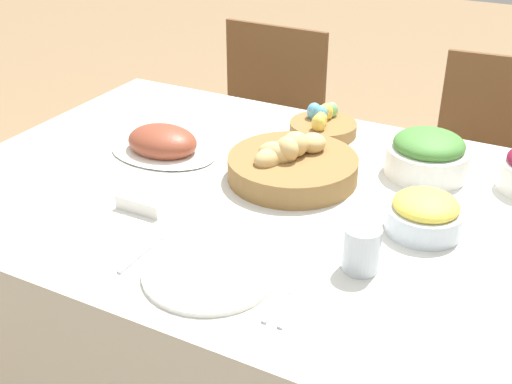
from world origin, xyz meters
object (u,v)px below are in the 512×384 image
object	(u,v)px
bread_basket	(292,165)
dinner_plate	(210,272)
pineapple_bowl	(425,214)
drinking_cup	(361,249)
egg_basket	(323,125)
knife	(284,297)
green_salad_bowl	(428,154)
chair_far_right	(490,186)
ham_platter	(163,144)
chair_far_left	(259,137)
butter_dish	(145,201)
spoon	(299,301)
fork	(144,252)

from	to	relation	value
bread_basket	dinner_plate	size ratio (longest dim) A/B	1.22
pineapple_bowl	drinking_cup	xyz separation A→B (m)	(-0.07, -0.19, 0.00)
egg_basket	knife	world-z (taller)	egg_basket
green_salad_bowl	dinner_plate	size ratio (longest dim) A/B	0.78
egg_basket	dinner_plate	distance (m)	0.72
pineapple_bowl	chair_far_right	bearing A→B (deg)	87.08
ham_platter	chair_far_right	bearing A→B (deg)	45.61
dinner_plate	green_salad_bowl	bearing A→B (deg)	67.31
ham_platter	chair_far_left	bearing A→B (deg)	98.25
dinner_plate	chair_far_right	bearing A→B (deg)	72.92
green_salad_bowl	butter_dish	world-z (taller)	green_salad_bowl
drinking_cup	butter_dish	distance (m)	0.51
chair_far_left	drinking_cup	distance (m)	1.30
chair_far_right	spoon	world-z (taller)	chair_far_right
pineapple_bowl	butter_dish	world-z (taller)	pineapple_bowl
chair_far_left	knife	bearing A→B (deg)	-59.21
chair_far_left	spoon	world-z (taller)	chair_far_left
butter_dish	fork	bearing A→B (deg)	-55.07
ham_platter	dinner_plate	distance (m)	0.56
chair_far_left	spoon	bearing A→B (deg)	-58.10
egg_basket	dinner_plate	size ratio (longest dim) A/B	0.72
bread_basket	pineapple_bowl	xyz separation A→B (m)	(0.35, -0.09, 0.00)
green_salad_bowl	butter_dish	distance (m)	0.69
green_salad_bowl	knife	size ratio (longest dim) A/B	1.26
bread_basket	butter_dish	xyz separation A→B (m)	(-0.23, -0.28, -0.02)
knife	ham_platter	bearing A→B (deg)	143.32
chair_far_left	fork	world-z (taller)	chair_far_left
pineapple_bowl	spoon	size ratio (longest dim) A/B	1.01
chair_far_right	green_salad_bowl	xyz separation A→B (m)	(-0.11, -0.56, 0.33)
chair_far_right	pineapple_bowl	size ratio (longest dim) A/B	5.49
spoon	ham_platter	bearing A→B (deg)	144.90
drinking_cup	butter_dish	size ratio (longest dim) A/B	0.80
green_salad_bowl	drinking_cup	distance (m)	0.46
green_salad_bowl	spoon	xyz separation A→B (m)	(-0.07, -0.61, -0.05)
egg_basket	drinking_cup	bearing A→B (deg)	-61.18
dinner_plate	spoon	bearing A→B (deg)	0.00
spoon	pineapple_bowl	bearing A→B (deg)	68.84
bread_basket	egg_basket	size ratio (longest dim) A/B	1.69
dinner_plate	knife	size ratio (longest dim) A/B	1.61
egg_basket	butter_dish	xyz separation A→B (m)	(-0.19, -0.57, -0.01)
drinking_cup	pineapple_bowl	bearing A→B (deg)	69.69
knife	spoon	distance (m)	0.03
pineapple_bowl	knife	distance (m)	0.38
bread_basket	chair_far_left	bearing A→B (deg)	122.46
bread_basket	egg_basket	xyz separation A→B (m)	(-0.04, 0.29, -0.01)
ham_platter	spoon	world-z (taller)	ham_platter
pineapple_bowl	fork	size ratio (longest dim) A/B	1.01
bread_basket	drinking_cup	xyz separation A→B (m)	(0.27, -0.28, 0.01)
bread_basket	butter_dish	world-z (taller)	bread_basket
spoon	fork	bearing A→B (deg)	-179.94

